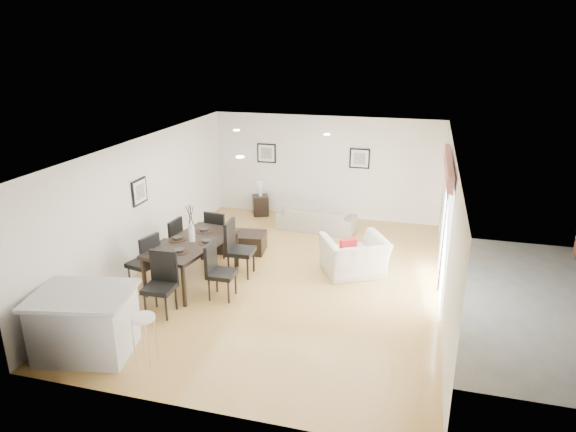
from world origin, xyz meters
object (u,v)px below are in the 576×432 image
(dining_chair_head, at_px, (162,279))
(sofa, at_px, (316,219))
(dining_table, at_px, (192,245))
(side_table, at_px, (261,205))
(dining_chair_wnear, at_px, (146,259))
(armchair, at_px, (354,256))
(bar_stool, at_px, (143,323))
(dining_chair_enear, at_px, (217,268))
(dining_chair_efar, at_px, (236,245))
(coffee_table, at_px, (241,242))
(dining_chair_wfar, at_px, (171,240))
(kitchen_island, at_px, (85,323))
(dining_chair_foot, at_px, (217,231))

(dining_chair_head, bearing_deg, sofa, 68.08)
(dining_table, xyz_separation_m, side_table, (0.02, 4.20, -0.48))
(dining_chair_wnear, bearing_deg, armchair, 127.33)
(dining_chair_head, relative_size, bar_stool, 1.44)
(dining_chair_enear, distance_m, dining_chair_efar, 1.01)
(coffee_table, height_order, bar_stool, bar_stool)
(armchair, distance_m, side_table, 4.28)
(sofa, distance_m, dining_chair_wfar, 3.87)
(bar_stool, bearing_deg, dining_chair_head, 108.48)
(dining_table, bearing_deg, bar_stool, -70.67)
(dining_table, height_order, dining_chair_efar, dining_chair_efar)
(dining_chair_efar, bearing_deg, dining_chair_wfar, 88.78)
(sofa, distance_m, kitchen_island, 6.57)
(dining_chair_head, relative_size, dining_chair_foot, 1.06)
(dining_chair_head, bearing_deg, dining_chair_wnear, 132.72)
(sofa, relative_size, dining_chair_head, 1.74)
(kitchen_island, bearing_deg, dining_chair_wfar, 82.31)
(armchair, height_order, dining_chair_foot, dining_chair_foot)
(dining_chair_wnear, distance_m, bar_stool, 2.47)
(armchair, distance_m, dining_chair_wnear, 4.08)
(sofa, bearing_deg, coffee_table, 57.09)
(sofa, distance_m, dining_table, 3.91)
(dining_table, height_order, dining_chair_wfar, dining_chair_wfar)
(coffee_table, distance_m, kitchen_island, 4.47)
(side_table, bearing_deg, dining_chair_wfar, -101.23)
(dining_chair_head, height_order, side_table, dining_chair_head)
(dining_table, bearing_deg, dining_chair_wnear, -134.40)
(dining_chair_head, height_order, dining_chair_foot, dining_chair_head)
(dining_table, height_order, dining_chair_enear, dining_chair_enear)
(dining_chair_efar, distance_m, bar_stool, 3.20)
(dining_chair_efar, height_order, bar_stool, dining_chair_efar)
(dining_chair_wnear, height_order, dining_chair_foot, dining_chair_wnear)
(armchair, height_order, coffee_table, armchair)
(armchair, height_order, dining_chair_wnear, dining_chair_wnear)
(dining_chair_enear, relative_size, dining_chair_efar, 0.93)
(dining_chair_wfar, bearing_deg, dining_chair_head, 26.63)
(dining_chair_wfar, xyz_separation_m, dining_chair_enear, (1.43, -1.00, -0.00))
(coffee_table, relative_size, kitchen_island, 0.66)
(coffee_table, bearing_deg, dining_chair_foot, -137.48)
(dining_chair_foot, bearing_deg, dining_chair_head, 94.78)
(bar_stool, bearing_deg, coffee_table, 91.34)
(dining_chair_wfar, xyz_separation_m, coffee_table, (1.09, 1.19, -0.38))
(dining_chair_head, distance_m, coffee_table, 2.99)
(dining_chair_head, relative_size, side_table, 2.05)
(coffee_table, bearing_deg, dining_chair_enear, -87.19)
(dining_chair_efar, bearing_deg, kitchen_island, 157.54)
(kitchen_island, height_order, bar_stool, kitchen_island)
(sofa, height_order, dining_chair_wnear, dining_chair_wnear)
(dining_chair_wnear, xyz_separation_m, dining_chair_wfar, (-0.00, 1.02, -0.02))
(dining_chair_efar, bearing_deg, dining_chair_foot, 42.15)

